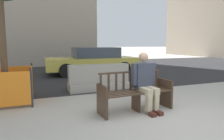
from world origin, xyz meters
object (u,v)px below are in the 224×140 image
street_bench (135,93)px  seated_person (145,80)px  jersey_barrier_centre (99,79)px  construction_fence (6,85)px  car_taxi_near (93,60)px

street_bench → seated_person: 0.37m
jersey_barrier_centre → construction_fence: (-2.67, -0.61, 0.14)m
seated_person → construction_fence: 3.49m
street_bench → construction_fence: 3.28m
jersey_barrier_centre → car_taxi_near: 3.74m
street_bench → seated_person: (0.22, -0.04, 0.29)m
car_taxi_near → seated_person: bearing=-94.3°
seated_person → car_taxi_near: size_ratio=0.29×
street_bench → jersey_barrier_centre: (-0.13, 2.31, -0.06)m
street_bench → car_taxi_near: (0.67, 5.95, 0.28)m
seated_person → car_taxi_near: car_taxi_near is taller
street_bench → jersey_barrier_centre: 2.32m
jersey_barrier_centre → construction_fence: 2.74m
jersey_barrier_centre → car_taxi_near: car_taxi_near is taller
construction_fence → car_taxi_near: 5.50m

